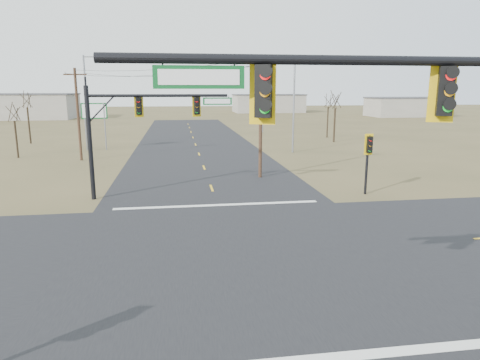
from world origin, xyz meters
The scene contains 20 objects.
ground centered at (0.00, 0.00, 0.00)m, with size 320.00×320.00×0.00m, color brown.
road_ew centered at (0.00, 0.00, 0.01)m, with size 160.00×14.00×0.02m, color black.
road_ns centered at (0.00, 0.00, 0.01)m, with size 14.00×160.00×0.02m, color black.
stop_bar_far centered at (0.00, 7.50, 0.03)m, with size 12.00×0.40×0.01m, color silver.
mast_arm_near centered at (3.98, -8.06, 5.70)m, with size 11.42×0.60×7.88m.
mast_arm_far centered at (-4.49, 10.15, 5.01)m, with size 8.84×0.56×6.93m.
pedestal_signal_ne centered at (9.80, 8.77, 2.94)m, with size 0.57×0.49×3.97m.
utility_pole_near centered at (4.04, 15.20, 4.76)m, with size 2.24×0.31×9.14m.
utility_pole_far centered at (-11.43, 25.82, 4.52)m, with size 2.12×0.30×8.65m.
highway_sign centered at (-11.22, 32.90, 3.76)m, with size 2.79×0.14×5.23m.
streetlight_a centered at (9.92, 27.94, 5.43)m, with size 2.71×0.39×9.67m.
streetlight_b centered at (10.99, 49.96, 5.83)m, with size 2.91×0.41×10.38m.
streetlight_c centered at (-12.16, 35.11, 5.89)m, with size 2.91×0.29×10.48m.
bare_tree_a centered at (-18.00, 28.29, 4.55)m, with size 2.66×2.66×5.75m.
bare_tree_b centered at (-20.56, 40.36, 5.50)m, with size 3.17×3.17×6.88m.
bare_tree_c centered at (17.90, 36.22, 5.46)m, with size 3.63×3.63×6.97m.
bare_tree_d centered at (18.88, 41.53, 5.16)m, with size 3.15×3.15×6.41m.
warehouse_left centered at (-40.00, 90.00, 2.75)m, with size 28.00×14.00×5.50m, color #9E978C.
warehouse_mid centered at (25.00, 110.00, 2.50)m, with size 20.00×12.00×5.00m, color #9E978C.
warehouse_right centered at (55.00, 85.00, 2.25)m, with size 18.00×10.00×4.50m, color #9E978C.
Camera 1 is at (-2.27, -16.72, 6.70)m, focal length 32.00 mm.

